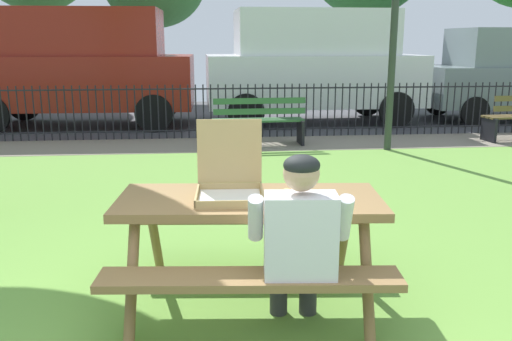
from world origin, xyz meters
The scene contains 11 objects.
ground centered at (0.00, 2.03, -0.01)m, with size 28.00×12.06×0.02m, color #6CA040.
cobblestone_walkway centered at (0.00, 7.36, 0.00)m, with size 28.00×1.40×0.01m, color gray.
street_asphalt centered at (0.00, 11.26, -0.01)m, with size 28.00×6.41×0.01m, color #424247.
picnic_table_foreground centered at (0.62, 1.31, 0.60)m, with size 1.92×1.63×0.79m.
pizza_box_open centered at (0.49, 1.37, 0.89)m, with size 0.48×0.50×0.51m.
pizza_slice_on_table centered at (0.90, 1.31, 0.78)m, with size 0.26×0.31×0.02m.
adult_at_table centered at (0.87, 0.78, 0.66)m, with size 0.63×0.62×1.19m.
iron_fence_streetside centered at (0.00, 8.06, 0.52)m, with size 22.14×0.03×1.01m.
park_bench_center centered at (1.31, 7.22, 0.42)m, with size 1.61×0.52×0.85m.
parked_car_center centered at (-2.21, 9.88, 1.31)m, with size 4.75×2.18×2.46m.
parked_car_right centered at (2.81, 9.88, 1.31)m, with size 4.73×2.13×2.46m.
Camera 1 is at (0.31, -2.28, 1.82)m, focal length 38.46 mm.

